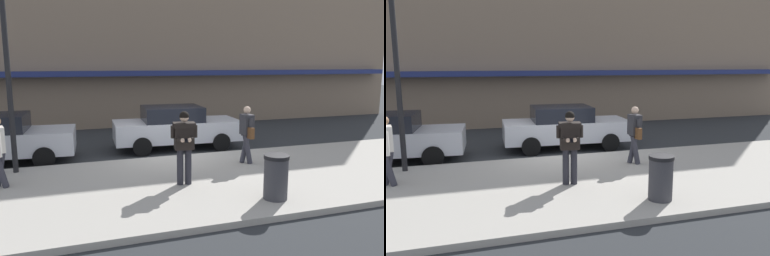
# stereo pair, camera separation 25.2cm
# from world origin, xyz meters

# --- Properties ---
(ground_plane) EXTENTS (80.00, 80.00, 0.00)m
(ground_plane) POSITION_xyz_m (0.00, 0.00, 0.00)
(ground_plane) COLOR #2B2D30
(sidewalk) EXTENTS (32.00, 5.30, 0.14)m
(sidewalk) POSITION_xyz_m (1.00, -2.85, 0.07)
(sidewalk) COLOR #A8A399
(sidewalk) RESTS_ON ground
(curb_paint_line) EXTENTS (28.00, 0.12, 0.01)m
(curb_paint_line) POSITION_xyz_m (1.00, 0.05, 0.00)
(curb_paint_line) COLOR silver
(curb_paint_line) RESTS_ON ground
(storefront_facade) EXTENTS (28.00, 4.70, 11.40)m
(storefront_facade) POSITION_xyz_m (1.00, 8.49, 5.69)
(storefront_facade) COLOR #84705B
(storefront_facade) RESTS_ON ground
(parked_sedan_mid) EXTENTS (4.59, 2.11, 1.54)m
(parked_sedan_mid) POSITION_xyz_m (0.49, 1.38, 0.79)
(parked_sedan_mid) COLOR silver
(parked_sedan_mid) RESTS_ON ground
(man_texting_on_phone) EXTENTS (0.64, 0.62, 1.81)m
(man_texting_on_phone) POSITION_xyz_m (-0.60, -3.10, 1.25)
(man_texting_on_phone) COLOR #23232B
(man_texting_on_phone) RESTS_ON sidewalk
(pedestrian_with_bag) EXTENTS (0.33, 0.72, 1.70)m
(pedestrian_with_bag) POSITION_xyz_m (1.73, -1.81, 1.11)
(pedestrian_with_bag) COLOR #33333D
(pedestrian_with_bag) RESTS_ON sidewalk
(street_lamp_post) EXTENTS (0.36, 0.36, 4.88)m
(street_lamp_post) POSITION_xyz_m (-4.63, -0.65, 3.14)
(street_lamp_post) COLOR black
(street_lamp_post) RESTS_ON sidewalk
(trash_bin) EXTENTS (0.55, 0.55, 0.98)m
(trash_bin) POSITION_xyz_m (0.99, -4.67, 0.63)
(trash_bin) COLOR #38383D
(trash_bin) RESTS_ON sidewalk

